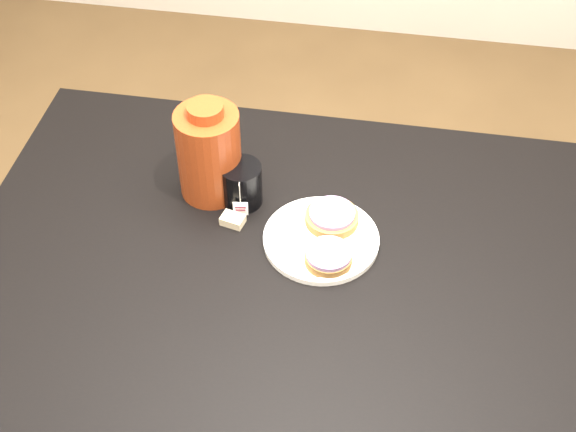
{
  "coord_description": "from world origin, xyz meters",
  "views": [
    {
      "loc": [
        0.09,
        -0.98,
        1.9
      ],
      "look_at": [
        -0.08,
        0.06,
        0.81
      ],
      "focal_mm": 50.0,
      "sensor_mm": 36.0,
      "label": 1
    }
  ],
  "objects_px": {
    "mug": "(240,184)",
    "bagel_package": "(209,152)",
    "table": "(325,295)",
    "plate": "(321,239)",
    "bagel_front": "(329,257)",
    "bagel_back": "(332,217)",
    "teabag_pouch": "(233,220)"
  },
  "relations": [
    {
      "from": "table",
      "to": "bagel_front",
      "type": "distance_m",
      "value": 0.11
    },
    {
      "from": "table",
      "to": "bagel_back",
      "type": "distance_m",
      "value": 0.15
    },
    {
      "from": "plate",
      "to": "bagel_back",
      "type": "relative_size",
      "value": 1.97
    },
    {
      "from": "plate",
      "to": "teabag_pouch",
      "type": "xyz_separation_m",
      "value": [
        -0.18,
        0.02,
        0.0
      ]
    },
    {
      "from": "mug",
      "to": "bagel_package",
      "type": "xyz_separation_m",
      "value": [
        -0.07,
        0.02,
        0.05
      ]
    },
    {
      "from": "mug",
      "to": "bagel_package",
      "type": "relative_size",
      "value": 0.6
    },
    {
      "from": "bagel_front",
      "to": "bagel_package",
      "type": "xyz_separation_m",
      "value": [
        -0.26,
        0.17,
        0.07
      ]
    },
    {
      "from": "table",
      "to": "mug",
      "type": "bearing_deg",
      "value": 142.65
    },
    {
      "from": "bagel_package",
      "to": "bagel_back",
      "type": "bearing_deg",
      "value": -13.69
    },
    {
      "from": "table",
      "to": "bagel_package",
      "type": "relative_size",
      "value": 6.47
    },
    {
      "from": "bagel_front",
      "to": "mug",
      "type": "height_order",
      "value": "mug"
    },
    {
      "from": "table",
      "to": "mug",
      "type": "height_order",
      "value": "mug"
    },
    {
      "from": "plate",
      "to": "bagel_back",
      "type": "distance_m",
      "value": 0.05
    },
    {
      "from": "plate",
      "to": "bagel_front",
      "type": "xyz_separation_m",
      "value": [
        0.02,
        -0.06,
        0.02
      ]
    },
    {
      "from": "bagel_back",
      "to": "bagel_front",
      "type": "xyz_separation_m",
      "value": [
        0.01,
        -0.11,
        0.0
      ]
    },
    {
      "from": "table",
      "to": "plate",
      "type": "bearing_deg",
      "value": 106.73
    },
    {
      "from": "teabag_pouch",
      "to": "bagel_front",
      "type": "bearing_deg",
      "value": -21.52
    },
    {
      "from": "teabag_pouch",
      "to": "bagel_package",
      "type": "relative_size",
      "value": 0.21
    },
    {
      "from": "bagel_package",
      "to": "table",
      "type": "bearing_deg",
      "value": -33.49
    },
    {
      "from": "table",
      "to": "bagel_package",
      "type": "distance_m",
      "value": 0.36
    },
    {
      "from": "table",
      "to": "plate",
      "type": "distance_m",
      "value": 0.11
    },
    {
      "from": "plate",
      "to": "bagel_front",
      "type": "distance_m",
      "value": 0.07
    },
    {
      "from": "bagel_back",
      "to": "mug",
      "type": "distance_m",
      "value": 0.2
    },
    {
      "from": "table",
      "to": "teabag_pouch",
      "type": "bearing_deg",
      "value": 157.03
    },
    {
      "from": "plate",
      "to": "bagel_front",
      "type": "relative_size",
      "value": 2.2
    },
    {
      "from": "table",
      "to": "bagel_back",
      "type": "bearing_deg",
      "value": 92.6
    },
    {
      "from": "bagel_front",
      "to": "table",
      "type": "bearing_deg",
      "value": -118.43
    },
    {
      "from": "table",
      "to": "bagel_package",
      "type": "height_order",
      "value": "bagel_package"
    },
    {
      "from": "bagel_front",
      "to": "teabag_pouch",
      "type": "distance_m",
      "value": 0.22
    },
    {
      "from": "teabag_pouch",
      "to": "mug",
      "type": "bearing_deg",
      "value": 87.13
    },
    {
      "from": "plate",
      "to": "table",
      "type": "bearing_deg",
      "value": -73.27
    },
    {
      "from": "plate",
      "to": "mug",
      "type": "bearing_deg",
      "value": 154.23
    }
  ]
}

